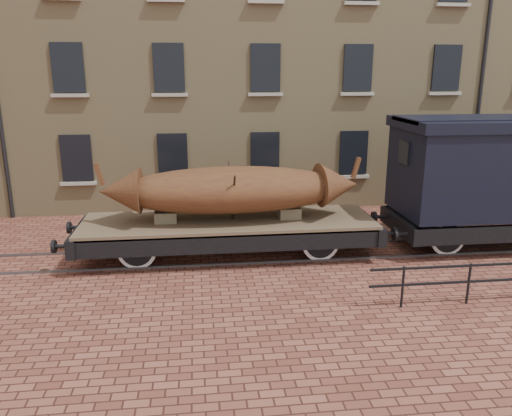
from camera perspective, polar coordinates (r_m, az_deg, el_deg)
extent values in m
plane|color=brown|center=(14.91, -0.25, -5.34)|extent=(90.00, 90.00, 0.00)
cube|color=tan|center=(24.36, 4.33, 19.38)|extent=(40.00, 10.00, 14.00)
cube|color=black|center=(19.57, -19.82, 5.42)|extent=(1.10, 0.12, 1.70)
cube|color=#A49E91|center=(19.69, -19.61, 2.67)|extent=(1.30, 0.18, 0.12)
cube|color=black|center=(19.09, -9.49, 5.88)|extent=(1.10, 0.12, 1.70)
cube|color=#A49E91|center=(19.21, -9.37, 3.06)|extent=(1.30, 0.18, 0.12)
cube|color=black|center=(19.24, 1.03, 6.16)|extent=(1.10, 0.12, 1.70)
cube|color=#A49E91|center=(19.36, 1.04, 3.36)|extent=(1.30, 0.18, 0.12)
cube|color=black|center=(20.01, 11.07, 6.24)|extent=(1.10, 0.12, 1.70)
cube|color=#A49E91|center=(20.13, 10.98, 3.54)|extent=(1.30, 0.18, 0.12)
cube|color=black|center=(21.34, 20.11, 6.15)|extent=(1.10, 0.12, 1.70)
cube|color=#A49E91|center=(21.44, 19.95, 3.62)|extent=(1.30, 0.18, 0.12)
cube|color=black|center=(19.33, -20.70, 14.79)|extent=(1.10, 0.12, 1.70)
cube|color=#A49E91|center=(19.29, -20.47, 11.97)|extent=(1.30, 0.18, 0.12)
cube|color=black|center=(18.84, -9.93, 15.52)|extent=(1.10, 0.12, 1.70)
cube|color=#A49E91|center=(18.80, -9.80, 12.63)|extent=(1.30, 0.18, 0.12)
cube|color=black|center=(19.00, 1.08, 15.74)|extent=(1.10, 0.12, 1.70)
cube|color=#A49E91|center=(18.95, 1.09, 12.87)|extent=(1.30, 0.18, 0.12)
cube|color=black|center=(19.78, 11.56, 15.43)|extent=(1.10, 0.12, 1.70)
cube|color=#A49E91|center=(19.74, 11.46, 12.67)|extent=(1.30, 0.18, 0.12)
cube|color=black|center=(21.12, 20.93, 14.73)|extent=(1.10, 0.12, 1.70)
cube|color=#A49E91|center=(21.08, 20.75, 12.15)|extent=(1.30, 0.18, 0.12)
cube|color=#A49E91|center=(18.93, -10.28, 22.34)|extent=(1.30, 0.18, 0.12)
cube|color=#A49E91|center=(19.09, 1.14, 22.51)|extent=(1.30, 0.18, 0.12)
cube|color=#A49E91|center=(19.86, 11.99, 21.92)|extent=(1.30, 0.18, 0.12)
cube|color=#A49E91|center=(21.20, 21.62, 20.79)|extent=(1.30, 0.18, 0.12)
cylinder|color=black|center=(21.90, 25.03, 18.52)|extent=(0.14, 0.14, 14.00)
cube|color=#59595E|center=(14.23, 0.08, -6.25)|extent=(30.00, 0.08, 0.06)
cube|color=#59595E|center=(15.57, -0.55, -4.31)|extent=(30.00, 0.08, 0.06)
cylinder|color=black|center=(12.04, 16.42, -8.65)|extent=(0.06, 0.06, 1.00)
cylinder|color=black|center=(12.73, 23.12, -7.95)|extent=(0.06, 0.06, 1.00)
cube|color=brown|center=(14.51, -3.14, -1.57)|extent=(8.40, 2.46, 0.13)
cube|color=black|center=(13.51, -2.81, -4.06)|extent=(8.40, 0.18, 0.50)
cube|color=black|center=(15.68, -3.40, -1.30)|extent=(8.40, 0.18, 0.50)
cube|color=black|center=(14.95, -19.42, -3.02)|extent=(0.25, 2.57, 0.50)
cylinder|color=black|center=(14.25, -21.36, -4.09)|extent=(0.39, 0.11, 0.11)
cylinder|color=black|center=(14.30, -22.09, -4.10)|extent=(0.09, 0.36, 0.36)
cylinder|color=black|center=(15.80, -19.90, -2.09)|extent=(0.39, 0.11, 0.11)
cylinder|color=black|center=(15.84, -20.57, -2.11)|extent=(0.09, 0.36, 0.36)
cube|color=black|center=(15.41, 12.65, -1.95)|extent=(0.25, 2.57, 0.50)
cylinder|color=black|center=(14.77, 14.85, -2.86)|extent=(0.39, 0.11, 0.11)
cylinder|color=black|center=(14.84, 15.54, -2.82)|extent=(0.09, 0.36, 0.36)
cylinder|color=black|center=(16.27, 12.73, -1.04)|extent=(0.39, 0.11, 0.11)
cylinder|color=black|center=(16.34, 13.36, -1.01)|extent=(0.09, 0.36, 0.36)
cylinder|color=black|center=(14.75, -13.17, -3.79)|extent=(0.11, 2.13, 0.11)
cylinder|color=white|center=(14.07, -13.47, -4.74)|extent=(1.07, 0.08, 1.07)
cylinder|color=black|center=(14.07, -13.47, -4.74)|extent=(0.88, 0.11, 0.88)
cube|color=black|center=(13.86, -13.60, -3.89)|extent=(1.01, 0.09, 0.11)
cylinder|color=white|center=(15.42, -12.89, -2.92)|extent=(1.07, 0.08, 1.07)
cylinder|color=black|center=(15.42, -12.89, -2.92)|extent=(0.88, 0.11, 0.88)
cube|color=black|center=(15.47, -12.90, -1.82)|extent=(1.01, 0.09, 0.11)
cylinder|color=black|center=(15.04, 6.74, -3.10)|extent=(0.11, 2.13, 0.11)
cylinder|color=white|center=(14.38, 7.40, -4.00)|extent=(1.07, 0.08, 1.07)
cylinder|color=black|center=(14.38, 7.40, -4.00)|extent=(0.88, 0.11, 0.88)
cube|color=black|center=(14.17, 7.56, -3.15)|extent=(1.01, 0.09, 0.11)
cylinder|color=white|center=(15.70, 6.13, -2.28)|extent=(1.07, 0.08, 1.07)
cylinder|color=black|center=(15.70, 6.13, -2.28)|extent=(0.88, 0.11, 0.88)
cube|color=black|center=(15.75, 6.05, -1.20)|extent=(1.01, 0.09, 0.11)
cube|color=black|center=(14.64, -3.12, -3.20)|extent=(4.48, 0.07, 0.07)
cube|color=brown|center=(14.45, -10.26, -0.94)|extent=(0.62, 0.56, 0.31)
cube|color=brown|center=(14.66, 3.84, -0.49)|extent=(0.62, 0.56, 0.31)
ellipsoid|color=brown|center=(14.27, -2.75, 2.10)|extent=(6.63, 2.14, 1.32)
cone|color=brown|center=(14.35, -15.30, 1.87)|extent=(1.15, 1.27, 1.25)
cube|color=brown|center=(14.33, -17.47, 3.69)|extent=(0.26, 0.14, 0.63)
cone|color=brown|center=(14.84, 9.39, 2.65)|extent=(1.15, 1.27, 1.25)
cube|color=brown|center=(14.90, 11.36, 4.53)|extent=(0.26, 0.14, 0.63)
cylinder|color=#2E201A|center=(13.78, -2.58, 1.07)|extent=(0.06, 1.13, 1.54)
cylinder|color=#2E201A|center=(14.82, -2.89, 2.09)|extent=(0.06, 1.13, 1.54)
cube|color=black|center=(18.30, 24.23, -0.26)|extent=(6.62, 0.18, 0.50)
cube|color=black|center=(15.77, 16.08, -1.83)|extent=(0.24, 2.65, 0.50)
cylinder|color=black|center=(14.81, 15.60, -2.91)|extent=(0.09, 0.35, 0.35)
cylinder|color=black|center=(16.38, 13.30, -1.01)|extent=(0.09, 0.35, 0.35)
cylinder|color=black|center=(16.35, 19.95, -2.46)|extent=(0.11, 2.10, 0.11)
cylinder|color=white|center=(15.74, 21.10, -3.24)|extent=(1.06, 0.08, 1.06)
cylinder|color=black|center=(15.74, 21.10, -3.24)|extent=(0.87, 0.11, 0.87)
cylinder|color=white|center=(16.96, 18.88, -1.73)|extent=(1.06, 0.08, 1.06)
cylinder|color=black|center=(16.96, 18.88, -1.73)|extent=(0.87, 0.11, 0.87)
cube|color=black|center=(16.97, 26.88, 3.86)|extent=(6.62, 2.65, 2.54)
cube|color=black|center=(15.28, 16.62, 6.10)|extent=(0.09, 0.66, 0.66)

